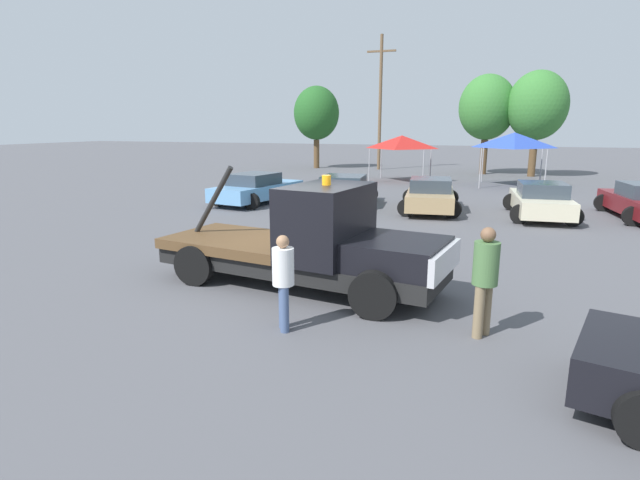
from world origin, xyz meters
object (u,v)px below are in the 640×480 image
object	(u,v)px
parked_car_skyblue	(257,188)
parked_car_cream	(541,201)
tree_center	(487,108)
tree_right	(316,113)
parked_car_tan	(430,195)
utility_pole	(380,100)
canopy_tent_blue	(514,140)
person_at_hood	(283,276)
canopy_tent_red	(402,142)
parked_car_teal	(344,191)
tree_left	(537,106)
person_near_truck	(485,274)
tow_truck	(314,245)

from	to	relation	value
parked_car_skyblue	parked_car_cream	size ratio (longest dim) A/B	1.12
tree_center	tree_right	bearing A→B (deg)	175.90
parked_car_cream	parked_car_tan	bearing A→B (deg)	83.52
utility_pole	tree_center	bearing A→B (deg)	-9.28
canopy_tent_blue	utility_pole	bearing A→B (deg)	139.25
person_at_hood	canopy_tent_red	world-z (taller)	canopy_tent_red
parked_car_teal	utility_pole	size ratio (longest dim) A/B	0.49
person_at_hood	parked_car_skyblue	size ratio (longest dim) A/B	0.33
canopy_tent_red	tree_left	bearing A→B (deg)	37.77
person_near_truck	canopy_tent_blue	distance (m)	22.40
person_near_truck	tree_center	world-z (taller)	tree_center
parked_car_teal	parked_car_cream	distance (m)	7.67
person_at_hood	person_near_truck	bearing A→B (deg)	164.69
tow_truck	person_near_truck	bearing A→B (deg)	-13.49
parked_car_cream	parked_car_skyblue	bearing A→B (deg)	86.94
parked_car_teal	tree_center	world-z (taller)	tree_center
parked_car_tan	parked_car_cream	xyz separation A→B (m)	(4.08, -0.15, -0.00)
parked_car_tan	person_at_hood	bearing A→B (deg)	170.21
tow_truck	parked_car_cream	world-z (taller)	tow_truck
tow_truck	parked_car_teal	world-z (taller)	tow_truck
parked_car_skyblue	tree_center	distance (m)	20.14
parked_car_tan	tree_right	distance (m)	21.74
tree_center	utility_pole	distance (m)	7.98
canopy_tent_red	utility_pole	bearing A→B (deg)	112.13
person_near_truck	canopy_tent_red	bearing A→B (deg)	-47.62
person_at_hood	tree_right	size ratio (longest dim) A/B	0.26
parked_car_cream	tree_center	world-z (taller)	tree_center
canopy_tent_red	canopy_tent_blue	xyz separation A→B (m)	(6.38, -0.33, 0.18)
parked_car_cream	utility_pole	bearing A→B (deg)	24.98
parked_car_skyblue	utility_pole	world-z (taller)	utility_pole
canopy_tent_blue	tree_right	distance (m)	16.77
parked_car_skyblue	canopy_tent_red	bearing A→B (deg)	-12.08
canopy_tent_red	parked_car_cream	bearing A→B (deg)	-55.77
tree_left	canopy_tent_red	bearing A→B (deg)	-142.23
person_near_truck	canopy_tent_blue	world-z (taller)	canopy_tent_blue
tree_left	tow_truck	bearing A→B (deg)	-101.60
person_near_truck	tree_left	xyz separation A→B (m)	(2.17, 28.69, 3.58)
canopy_tent_blue	tow_truck	bearing A→B (deg)	-101.36
person_near_truck	canopy_tent_blue	size ratio (longest dim) A/B	0.54
parked_car_cream	canopy_tent_blue	bearing A→B (deg)	0.39
canopy_tent_red	canopy_tent_blue	bearing A→B (deg)	-2.94
parked_car_skyblue	parked_car_teal	bearing A→B (deg)	-75.21
tree_left	parked_car_skyblue	bearing A→B (deg)	-125.61
parked_car_teal	tree_left	xyz separation A→B (m)	(8.20, 16.60, 3.98)
parked_car_cream	tree_center	size ratio (longest dim) A/B	0.66
tree_right	canopy_tent_blue	bearing A→B (deg)	-28.38
parked_car_teal	tree_right	size ratio (longest dim) A/B	0.77
tree_center	utility_pole	world-z (taller)	utility_pole
person_at_hood	tree_right	xyz separation A→B (m)	(-10.75, 31.12, 3.36)
parked_car_cream	tree_right	distance (m)	24.25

